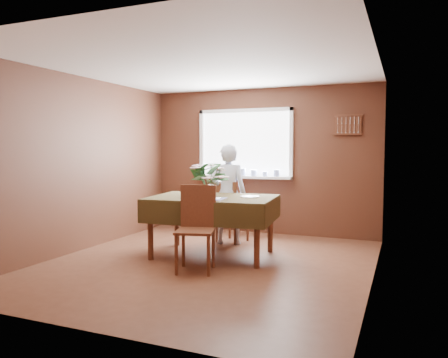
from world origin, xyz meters
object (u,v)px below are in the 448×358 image
at_px(chair_far, 229,209).
at_px(chair_near, 197,224).
at_px(dining_table, 213,204).
at_px(flower_bouquet, 208,176).
at_px(seated_woman, 228,194).

relative_size(chair_far, chair_near, 0.94).
xyz_separation_m(dining_table, flower_bouquet, (0.02, -0.19, 0.39)).
height_order(dining_table, flower_bouquet, flower_bouquet).
distance_m(dining_table, chair_near, 0.72).
height_order(chair_near, seated_woman, seated_woman).
bearing_deg(dining_table, seated_woman, 90.00).
bearing_deg(chair_far, chair_near, 111.24).
xyz_separation_m(chair_far, seated_woman, (0.03, -0.11, 0.25)).
xyz_separation_m(dining_table, chair_near, (0.10, -0.70, -0.16)).
distance_m(dining_table, flower_bouquet, 0.44).
xyz_separation_m(dining_table, chair_far, (-0.11, 0.87, -0.19)).
distance_m(chair_far, seated_woman, 0.27).
bearing_deg(chair_far, flower_bouquet, 110.80).
height_order(dining_table, chair_near, chair_near).
relative_size(chair_near, flower_bouquet, 1.97).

